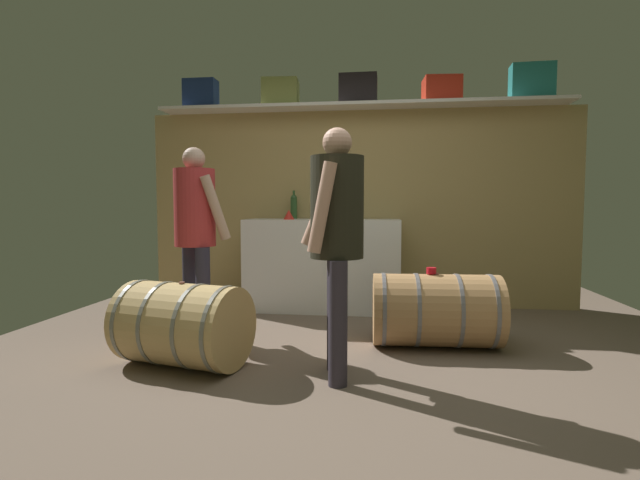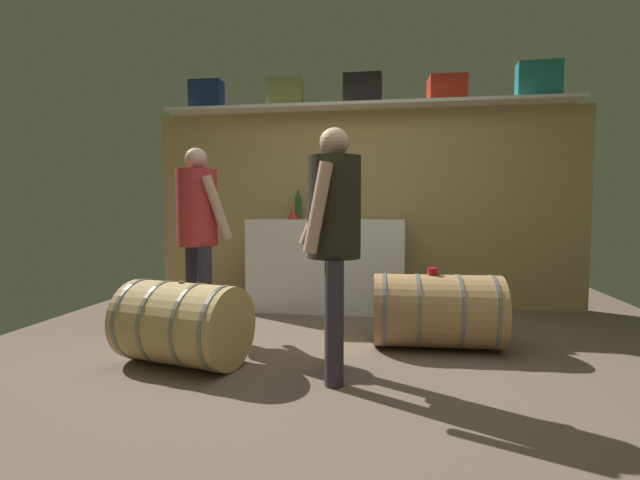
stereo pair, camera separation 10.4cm
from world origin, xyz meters
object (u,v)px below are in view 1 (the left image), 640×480
Objects in this scene: toolcase_navy at (201,95)px; work_cabinet at (323,265)px; toolcase_red at (442,90)px; visitor_tasting at (336,226)px; toolcase_olive at (281,93)px; toolcase_black at (358,90)px; red_funnel at (289,215)px; toolcase_teal at (532,82)px; wine_barrel_near at (436,310)px; tasting_cup at (431,271)px; winemaker_pouring at (196,222)px; wine_glass at (340,211)px; wine_barrel_far at (183,324)px; wine_bottle_green at (294,206)px.

toolcase_navy reaches higher than work_cabinet.
toolcase_red is 0.23× the size of visitor_tasting.
toolcase_olive is 0.96× the size of toolcase_black.
toolcase_navy reaches higher than red_funnel.
toolcase_teal reaches higher than toolcase_olive.
toolcase_red is at bearing -177.51° from toolcase_teal.
wine_barrel_near is 0.30m from tasting_cup.
work_cabinet is at bearing -172.49° from toolcase_teal.
red_funnel is 0.12× the size of wine_barrel_near.
winemaker_pouring is at bearing -131.54° from toolcase_black.
toolcase_olive reaches higher than winemaker_pouring.
toolcase_olive is 0.24× the size of winemaker_pouring.
wine_glass is 0.14× the size of wine_barrel_near.
toolcase_teal is (1.69, 0.00, 0.02)m from toolcase_black.
work_cabinet is (-2.04, -0.18, -1.80)m from toolcase_teal.
toolcase_olive is 0.24× the size of work_cabinet.
wine_glass is 1.99m from visitor_tasting.
toolcase_teal is 0.44× the size of wine_barrel_far.
toolcase_teal is 1.35× the size of wine_bottle_green.
wine_bottle_green is at bearing 112.97° from winemaker_pouring.
winemaker_pouring is (-0.55, -1.32, -0.13)m from wine_bottle_green.
visitor_tasting is at bearing 9.14° from wine_barrel_far.
toolcase_navy is at bearing -177.51° from toolcase_teal.
work_cabinet is 5.22× the size of wine_bottle_green.
tasting_cup reaches higher than wine_barrel_far.
toolcase_black reaches higher than wine_glass.
wine_glass is (-1.87, -0.10, -1.25)m from toolcase_teal.
red_funnel is (-0.33, -0.12, 0.51)m from work_cabinet.
toolcase_olive is 1.84m from work_cabinet.
winemaker_pouring is (-2.06, -1.33, -1.28)m from toolcase_red.
visitor_tasting is (0.64, -2.08, -0.12)m from wine_bottle_green.
wine_barrel_near is at bearing 35.03° from wine_barrel_far.
wine_barrel_near is at bearing -30.07° from toolcase_navy.
toolcase_black is at bearing 27.46° from work_cabinet.
wine_glass reaches higher than wine_barrel_near.
toolcase_teal reaches higher than work_cabinet.
red_funnel is at bearing 91.33° from wine_barrel_far.
toolcase_red is at bearing -0.03° from toolcase_navy.
toolcase_olive is at bearing 97.03° from wine_barrel_far.
wine_bottle_green is 0.20× the size of winemaker_pouring.
wine_bottle_green is at bearing 132.61° from wine_barrel_near.
winemaker_pouring is (-1.84, 0.02, 0.36)m from tasting_cup.
wine_barrel_far is (-1.06, -2.00, -1.97)m from toolcase_black.
wine_barrel_far is at bearing -141.45° from toolcase_teal.
toolcase_red is 4.86× the size of tasting_cup.
toolcase_teal is 2.41m from tasting_cup.
tasting_cup is 1.05m from visitor_tasting.
wine_barrel_far is at bearing -137.60° from toolcase_red.
visitor_tasting reaches higher than wine_barrel_near.
toolcase_teal reaches higher than toolcase_navy.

